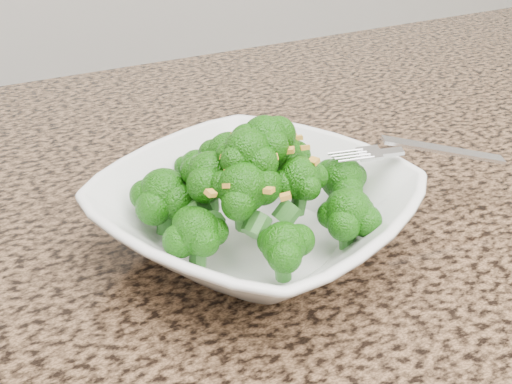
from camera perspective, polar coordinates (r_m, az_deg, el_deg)
granite_counter at (r=0.60m, az=13.24°, el=-3.28°), size 1.64×1.04×0.03m
bowl at (r=0.52m, az=-0.00°, el=-1.91°), size 0.32×0.32×0.06m
broccoli_pile at (r=0.49m, az=-0.00°, el=4.73°), size 0.21×0.21×0.07m
garlic_topping at (r=0.48m, az=-0.00°, el=9.09°), size 0.13×0.13×0.01m
fork at (r=0.56m, az=12.12°, el=3.54°), size 0.18×0.10×0.01m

